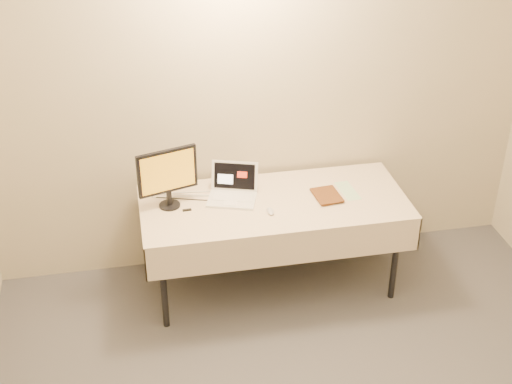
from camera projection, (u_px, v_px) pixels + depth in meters
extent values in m
cube|color=#C2B79C|center=(262.00, 95.00, 5.03)|extent=(4.00, 0.10, 2.70)
cylinder|color=black|center=(164.00, 286.00, 4.78)|extent=(0.04, 0.04, 0.69)
cylinder|color=black|center=(395.00, 258.00, 5.05)|extent=(0.04, 0.04, 0.69)
cylinder|color=black|center=(157.00, 237.00, 5.28)|extent=(0.04, 0.04, 0.69)
cylinder|color=black|center=(368.00, 214.00, 5.55)|extent=(0.04, 0.04, 0.69)
cube|color=gray|center=(274.00, 205.00, 4.98)|extent=(1.80, 0.75, 0.04)
cube|color=beige|center=(274.00, 202.00, 4.96)|extent=(1.86, 0.81, 0.01)
cube|color=beige|center=(287.00, 250.00, 4.69)|extent=(1.86, 0.01, 0.25)
cube|color=beige|center=(263.00, 189.00, 5.37)|extent=(1.86, 0.01, 0.25)
cube|color=beige|center=(142.00, 231.00, 4.88)|extent=(0.01, 0.81, 0.25)
cube|color=beige|center=(398.00, 204.00, 5.18)|extent=(0.01, 0.81, 0.25)
cube|color=white|center=(232.00, 200.00, 4.96)|extent=(0.38, 0.32, 0.02)
cube|color=white|center=(235.00, 176.00, 5.02)|extent=(0.33, 0.16, 0.21)
cube|color=black|center=(235.00, 176.00, 5.02)|extent=(0.29, 0.13, 0.18)
cylinder|color=black|center=(170.00, 205.00, 4.91)|extent=(0.18, 0.18, 0.01)
cube|color=black|center=(169.00, 198.00, 4.88)|extent=(0.04, 0.03, 0.10)
cube|color=black|center=(167.00, 171.00, 4.77)|extent=(0.41, 0.14, 0.31)
cube|color=orange|center=(167.00, 171.00, 4.77)|extent=(0.36, 0.11, 0.27)
imported|color=brown|center=(316.00, 184.00, 4.93)|extent=(0.18, 0.04, 0.23)
cube|color=black|center=(236.00, 184.00, 5.12)|extent=(0.12, 0.09, 0.05)
cube|color=#FF180C|center=(238.00, 185.00, 5.11)|extent=(0.07, 0.03, 0.02)
ellipsoid|color=silver|center=(270.00, 211.00, 4.83)|extent=(0.05, 0.10, 0.02)
cube|color=#B1DDB0|center=(348.00, 191.00, 5.09)|extent=(0.13, 0.28, 0.00)
cube|color=black|center=(187.00, 210.00, 4.85)|extent=(0.06, 0.02, 0.01)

